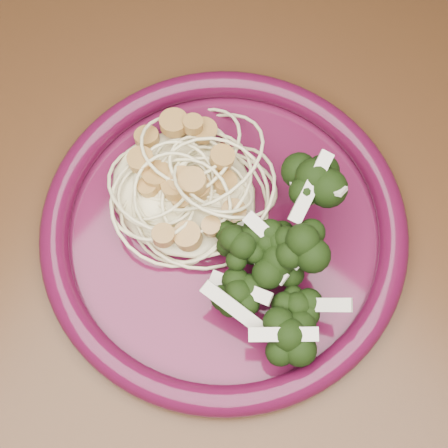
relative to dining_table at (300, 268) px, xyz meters
name	(u,v)px	position (x,y,z in m)	size (l,w,h in m)	color
dining_table	(300,268)	(0.00, 0.00, 0.00)	(1.20, 0.80, 0.75)	#472814
dinner_plate	(224,228)	(-0.06, -0.05, 0.11)	(0.34, 0.34, 0.03)	#480E27
spaghetti_pile	(183,188)	(-0.11, -0.04, 0.12)	(0.14, 0.12, 0.03)	beige
scallop_cluster	(180,169)	(-0.11, -0.04, 0.16)	(0.12, 0.12, 0.04)	#B68947
broccoli_pile	(279,263)	(0.00, -0.05, 0.13)	(0.10, 0.17, 0.06)	black
onion_garnish	(282,249)	(0.00, -0.05, 0.17)	(0.07, 0.11, 0.06)	beige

